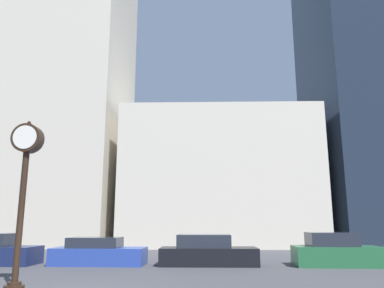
{
  "coord_description": "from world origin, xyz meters",
  "views": [
    {
      "loc": [
        3.77,
        -10.09,
        1.98
      ],
      "look_at": [
        3.25,
        10.8,
        6.34
      ],
      "focal_mm": 35.0,
      "sensor_mm": 36.0,
      "label": 1
    }
  ],
  "objects_px": {
    "street_clock": "(25,170)",
    "car_black": "(207,252)",
    "car_blue": "(98,253)",
    "car_green": "(335,252)"
  },
  "relations": [
    {
      "from": "street_clock",
      "to": "car_black",
      "type": "bearing_deg",
      "value": 47.64
    },
    {
      "from": "street_clock",
      "to": "car_blue",
      "type": "height_order",
      "value": "street_clock"
    },
    {
      "from": "street_clock",
      "to": "car_black",
      "type": "relative_size",
      "value": 1.15
    },
    {
      "from": "car_blue",
      "to": "car_green",
      "type": "relative_size",
      "value": 1.12
    },
    {
      "from": "car_blue",
      "to": "car_black",
      "type": "bearing_deg",
      "value": 2.03
    },
    {
      "from": "street_clock",
      "to": "car_blue",
      "type": "bearing_deg",
      "value": 83.39
    },
    {
      "from": "street_clock",
      "to": "car_blue",
      "type": "xyz_separation_m",
      "value": [
        0.75,
        6.48,
        -3.05
      ]
    },
    {
      "from": "street_clock",
      "to": "car_green",
      "type": "xyz_separation_m",
      "value": [
        11.77,
        6.25,
        -2.95
      ]
    },
    {
      "from": "car_blue",
      "to": "car_black",
      "type": "relative_size",
      "value": 0.97
    },
    {
      "from": "car_green",
      "to": "street_clock",
      "type": "bearing_deg",
      "value": -149.39
    }
  ]
}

